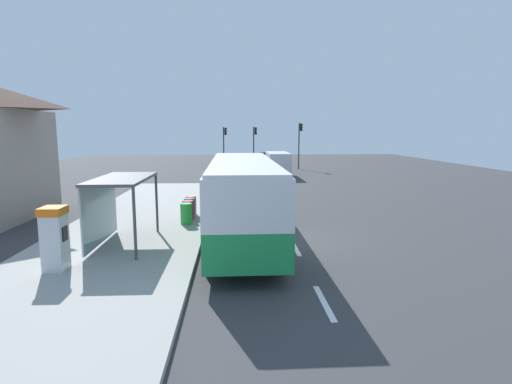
{
  "coord_description": "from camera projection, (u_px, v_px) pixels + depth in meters",
  "views": [
    {
      "loc": [
        -2.03,
        -15.75,
        4.35
      ],
      "look_at": [
        -1.0,
        3.18,
        1.5
      ],
      "focal_mm": 28.53,
      "sensor_mm": 36.0,
      "label": 1
    }
  ],
  "objects": [
    {
      "name": "traffic_light_far_side",
      "position": [
        225.0,
        141.0,
        46.69
      ],
      "size": [
        0.49,
        0.28,
        4.8
      ],
      "color": "#2D2D2D",
      "rests_on": "ground"
    },
    {
      "name": "recycling_bin_green",
      "position": [
        186.0,
        214.0,
        18.33
      ],
      "size": [
        0.52,
        0.52,
        0.95
      ],
      "primitive_type": "cylinder",
      "color": "green",
      "rests_on": "sidewalk_platform"
    },
    {
      "name": "recycling_bin_orange",
      "position": [
        191.0,
        205.0,
        20.41
      ],
      "size": [
        0.52,
        0.52,
        0.95
      ],
      "primitive_type": "cylinder",
      "color": "orange",
      "rests_on": "sidewalk_platform"
    },
    {
      "name": "lane_stripe_seg_6",
      "position": [
        257.0,
        176.0,
        40.02
      ],
      "size": [
        0.16,
        2.2,
        0.01
      ],
      "primitive_type": "cube",
      "color": "silver",
      "rests_on": "ground"
    },
    {
      "name": "lane_stripe_seg_7",
      "position": [
        255.0,
        171.0,
        44.96
      ],
      "size": [
        0.16,
        2.2,
        0.01
      ],
      "primitive_type": "cube",
      "color": "silver",
      "rests_on": "ground"
    },
    {
      "name": "ticket_machine",
      "position": [
        55.0,
        238.0,
        12.2
      ],
      "size": [
        0.66,
        0.76,
        1.94
      ],
      "color": "silver",
      "rests_on": "sidewalk_platform"
    },
    {
      "name": "traffic_light_median",
      "position": [
        255.0,
        141.0,
        47.66
      ],
      "size": [
        0.49,
        0.28,
        4.85
      ],
      "color": "#2D2D2D",
      "rests_on": "ground"
    },
    {
      "name": "sedan_near",
      "position": [
        272.0,
        162.0,
        46.58
      ],
      "size": [
        2.04,
        4.49,
        1.52
      ],
      "color": "#195933",
      "rests_on": "ground"
    },
    {
      "name": "ground_plane",
      "position": [
        262.0,
        190.0,
        30.14
      ],
      "size": [
        56.0,
        92.0,
        0.04
      ],
      "primitive_type": "cube",
      "color": "#38383A"
    },
    {
      "name": "lane_stripe_seg_3",
      "position": [
        271.0,
        202.0,
        25.21
      ],
      "size": [
        0.16,
        2.2,
        0.01
      ],
      "primitive_type": "cube",
      "color": "silver",
      "rests_on": "ground"
    },
    {
      "name": "bus_shelter",
      "position": [
        114.0,
        193.0,
        14.83
      ],
      "size": [
        1.8,
        4.0,
        2.5
      ],
      "color": "#4C4C51",
      "rests_on": "sidewalk_platform"
    },
    {
      "name": "sedan_far",
      "position": [
        266.0,
        158.0,
        54.69
      ],
      "size": [
        2.05,
        4.5,
        1.52
      ],
      "color": "navy",
      "rests_on": "ground"
    },
    {
      "name": "lane_stripe_seg_1",
      "position": [
        295.0,
        247.0,
        15.34
      ],
      "size": [
        0.16,
        2.2,
        0.01
      ],
      "primitive_type": "cube",
      "color": "silver",
      "rests_on": "ground"
    },
    {
      "name": "lane_stripe_seg_2",
      "position": [
        280.0,
        219.0,
        20.27
      ],
      "size": [
        0.16,
        2.2,
        0.01
      ],
      "primitive_type": "cube",
      "color": "silver",
      "rests_on": "ground"
    },
    {
      "name": "lane_stripe_seg_5",
      "position": [
        261.0,
        182.0,
        35.08
      ],
      "size": [
        0.16,
        2.2,
        0.01
      ],
      "primitive_type": "cube",
      "color": "silver",
      "rests_on": "ground"
    },
    {
      "name": "traffic_light_near_side",
      "position": [
        300.0,
        139.0,
        46.32
      ],
      "size": [
        0.49,
        0.28,
        5.26
      ],
      "color": "#2D2D2D",
      "rests_on": "ground"
    },
    {
      "name": "lane_stripe_seg_4",
      "position": [
        265.0,
        190.0,
        30.15
      ],
      "size": [
        0.16,
        2.2,
        0.01
      ],
      "primitive_type": "cube",
      "color": "silver",
      "rests_on": "ground"
    },
    {
      "name": "recycling_bin_blue",
      "position": [
        190.0,
        208.0,
        19.71
      ],
      "size": [
        0.52,
        0.52,
        0.95
      ],
      "primitive_type": "cylinder",
      "color": "blue",
      "rests_on": "sidewalk_platform"
    },
    {
      "name": "lane_stripe_seg_0",
      "position": [
        324.0,
        302.0,
        10.4
      ],
      "size": [
        0.16,
        2.2,
        0.01
      ],
      "primitive_type": "cube",
      "color": "silver",
      "rests_on": "ground"
    },
    {
      "name": "white_van",
      "position": [
        278.0,
        162.0,
        39.16
      ],
      "size": [
        2.05,
        5.2,
        2.3
      ],
      "color": "silver",
      "rests_on": "ground"
    },
    {
      "name": "bus",
      "position": [
        242.0,
        195.0,
        16.15
      ],
      "size": [
        2.59,
        11.02,
        3.21
      ],
      "color": "#1E8C47",
      "rests_on": "ground"
    },
    {
      "name": "recycling_bin_red",
      "position": [
        188.0,
        211.0,
        19.02
      ],
      "size": [
        0.52,
        0.52,
        0.95
      ],
      "primitive_type": "cylinder",
      "color": "red",
      "rests_on": "sidewalk_platform"
    },
    {
      "name": "sidewalk_platform",
      "position": [
        135.0,
        229.0,
        17.93
      ],
      "size": [
        6.2,
        30.0,
        0.18
      ],
      "primitive_type": "cube",
      "color": "#999993",
      "rests_on": "ground"
    }
  ]
}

